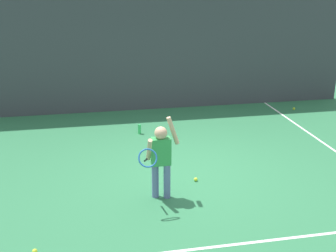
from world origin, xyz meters
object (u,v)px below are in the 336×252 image
object	(u,v)px
tennis_ball_3	(35,251)
water_bottle	(139,129)
tennis_player	(160,156)
tennis_ball_2	(196,179)
tennis_ball_0	(294,109)

from	to	relation	value
tennis_ball_3	water_bottle	bearing A→B (deg)	65.60
tennis_player	tennis_ball_2	xyz separation A→B (m)	(0.70, 0.46, -0.69)
tennis_player	tennis_ball_0	xyz separation A→B (m)	(4.34, 4.04, -0.69)
tennis_player	tennis_ball_3	bearing A→B (deg)	-149.18
tennis_ball_2	tennis_ball_3	size ratio (longest dim) A/B	1.00
tennis_player	water_bottle	size ratio (longest dim) A/B	6.14
tennis_player	tennis_ball_0	bearing A→B (deg)	42.10
water_bottle	tennis_player	bearing A→B (deg)	-90.59
tennis_ball_0	tennis_ball_3	xyz separation A→B (m)	(-6.18, -5.17, 0.00)
tennis_ball_0	tennis_player	bearing A→B (deg)	-137.07
tennis_ball_0	tennis_ball_3	distance (m)	8.06
tennis_player	tennis_ball_2	bearing A→B (deg)	32.32
tennis_ball_0	tennis_ball_3	bearing A→B (deg)	-140.08
tennis_ball_3	tennis_player	bearing A→B (deg)	31.66
water_bottle	tennis_ball_3	distance (m)	4.53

